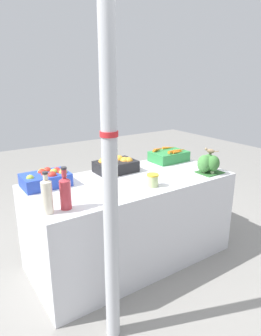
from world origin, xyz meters
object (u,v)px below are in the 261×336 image
(broccoli_pile, at_px, (208,163))
(juice_bottle_ruby, at_px, (65,192))
(support_pole, at_px, (109,142))
(juice_bottle_cloudy, at_px, (47,195))
(sparrow_bird, at_px, (210,151))
(carrot_crate, at_px, (169,156))
(apple_crate, at_px, (47,178))
(pickle_jar, at_px, (153,180))
(orange_crate, at_px, (115,165))

(broccoli_pile, distance_m, juice_bottle_ruby, 1.37)
(support_pole, xyz_separation_m, juice_bottle_cloudy, (-0.24, 0.40, -0.40))
(sparrow_bird, bearing_deg, support_pole, 83.72)
(carrot_crate, height_order, juice_bottle_cloudy, juice_bottle_cloudy)
(broccoli_pile, bearing_deg, carrot_crate, 92.65)
(support_pole, height_order, carrot_crate, support_pole)
(sparrow_bird, bearing_deg, carrot_crate, -17.43)
(broccoli_pile, bearing_deg, juice_bottle_ruby, 179.78)
(support_pole, distance_m, carrot_crate, 1.59)
(apple_crate, relative_size, pickle_jar, 3.59)
(broccoli_pile, relative_size, sparrow_bird, 1.83)
(juice_bottle_ruby, bearing_deg, orange_crate, 35.88)
(orange_crate, relative_size, juice_bottle_cloudy, 1.30)
(apple_crate, bearing_deg, carrot_crate, -0.09)
(carrot_crate, bearing_deg, pickle_jar, -140.78)
(juice_bottle_ruby, xyz_separation_m, pickle_jar, (0.75, 0.01, -0.07))
(juice_bottle_ruby, height_order, sparrow_bird, juice_bottle_ruby)
(pickle_jar, height_order, sparrow_bird, sparrow_bird)
(orange_crate, xyz_separation_m, juice_bottle_ruby, (-0.69, -0.50, 0.06))
(juice_bottle_cloudy, distance_m, sparrow_bird, 1.53)
(apple_crate, relative_size, juice_bottle_cloudy, 1.30)
(apple_crate, bearing_deg, pickle_jar, -34.86)
(support_pole, height_order, apple_crate, support_pole)
(juice_bottle_cloudy, xyz_separation_m, sparrow_bird, (1.53, 0.01, 0.08))
(juice_bottle_ruby, bearing_deg, sparrow_bird, 0.22)
(broccoli_pile, bearing_deg, pickle_jar, 178.62)
(support_pole, distance_m, juice_bottle_ruby, 0.58)
(carrot_crate, height_order, juice_bottle_ruby, juice_bottle_ruby)
(support_pole, bearing_deg, juice_bottle_cloudy, 120.76)
(apple_crate, bearing_deg, juice_bottle_cloudy, -108.33)
(apple_crate, relative_size, sparrow_bird, 2.87)
(juice_bottle_ruby, height_order, pickle_jar, juice_bottle_ruby)
(juice_bottle_cloudy, bearing_deg, juice_bottle_ruby, 0.00)
(orange_crate, relative_size, broccoli_pile, 1.57)
(support_pole, relative_size, carrot_crate, 7.06)
(pickle_jar, bearing_deg, carrot_crate, 39.22)
(orange_crate, relative_size, sparrow_bird, 2.87)
(apple_crate, xyz_separation_m, carrot_crate, (1.30, -0.00, -0.01))
(support_pole, bearing_deg, apple_crate, 94.61)
(juice_bottle_ruby, bearing_deg, apple_crate, 85.25)
(carrot_crate, xyz_separation_m, juice_bottle_cloudy, (-1.47, -0.50, 0.07))
(support_pole, distance_m, broccoli_pile, 1.38)
(broccoli_pile, distance_m, juice_bottle_cloudy, 1.49)
(support_pole, relative_size, sparrow_bird, 20.29)
(orange_crate, xyz_separation_m, broccoli_pile, (0.68, -0.51, 0.03))
(orange_crate, xyz_separation_m, juice_bottle_cloudy, (-0.82, -0.50, 0.06))
(orange_crate, relative_size, pickle_jar, 3.59)
(carrot_crate, bearing_deg, apple_crate, 179.91)
(apple_crate, distance_m, juice_bottle_cloudy, 0.53)
(apple_crate, relative_size, carrot_crate, 1.00)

